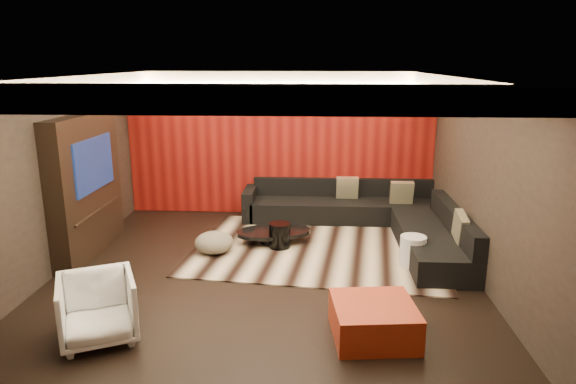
# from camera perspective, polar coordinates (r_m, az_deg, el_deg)

# --- Properties ---
(floor) EXTENTS (6.00, 6.00, 0.02)m
(floor) POSITION_cam_1_polar(r_m,az_deg,el_deg) (7.60, -2.55, -8.87)
(floor) COLOR black
(floor) RESTS_ON ground
(ceiling) EXTENTS (6.00, 6.00, 0.02)m
(ceiling) POSITION_cam_1_polar(r_m,az_deg,el_deg) (6.98, -2.81, 12.90)
(ceiling) COLOR silver
(ceiling) RESTS_ON ground
(wall_back) EXTENTS (6.00, 0.02, 2.80)m
(wall_back) POSITION_cam_1_polar(r_m,az_deg,el_deg) (10.11, -0.92, 5.36)
(wall_back) COLOR black
(wall_back) RESTS_ON ground
(wall_left) EXTENTS (0.02, 6.00, 2.80)m
(wall_left) POSITION_cam_1_polar(r_m,az_deg,el_deg) (8.05, -24.52, 1.68)
(wall_left) COLOR black
(wall_left) RESTS_ON ground
(wall_right) EXTENTS (0.02, 6.00, 2.80)m
(wall_right) POSITION_cam_1_polar(r_m,az_deg,el_deg) (7.48, 20.93, 1.15)
(wall_right) COLOR black
(wall_right) RESTS_ON ground
(red_feature_wall) EXTENTS (5.98, 0.05, 2.78)m
(red_feature_wall) POSITION_cam_1_polar(r_m,az_deg,el_deg) (10.07, -0.94, 5.33)
(red_feature_wall) COLOR #6B0C0A
(red_feature_wall) RESTS_ON ground
(soffit_back) EXTENTS (6.00, 0.60, 0.22)m
(soffit_back) POSITION_cam_1_polar(r_m,az_deg,el_deg) (9.68, -1.09, 12.63)
(soffit_back) COLOR silver
(soffit_back) RESTS_ON ground
(soffit_front) EXTENTS (6.00, 0.60, 0.22)m
(soffit_front) POSITION_cam_1_polar(r_m,az_deg,el_deg) (4.32, -6.61, 10.26)
(soffit_front) COLOR silver
(soffit_front) RESTS_ON ground
(soffit_left) EXTENTS (0.60, 4.80, 0.22)m
(soffit_left) POSITION_cam_1_polar(r_m,az_deg,el_deg) (7.75, -23.46, 11.02)
(soffit_left) COLOR silver
(soffit_left) RESTS_ON ground
(soffit_right) EXTENTS (0.60, 4.80, 0.22)m
(soffit_right) POSITION_cam_1_polar(r_m,az_deg,el_deg) (7.22, 19.47, 11.21)
(soffit_right) COLOR silver
(soffit_right) RESTS_ON ground
(cove_back) EXTENTS (4.80, 0.08, 0.04)m
(cove_back) POSITION_cam_1_polar(r_m,az_deg,el_deg) (9.34, -1.25, 12.01)
(cove_back) COLOR #FFD899
(cove_back) RESTS_ON ground
(cove_front) EXTENTS (4.80, 0.08, 0.04)m
(cove_front) POSITION_cam_1_polar(r_m,az_deg,el_deg) (4.66, -5.86, 9.47)
(cove_front) COLOR #FFD899
(cove_front) RESTS_ON ground
(cove_left) EXTENTS (0.08, 4.80, 0.04)m
(cove_left) POSITION_cam_1_polar(r_m,az_deg,el_deg) (7.61, -21.07, 10.52)
(cove_left) COLOR #FFD899
(cove_left) RESTS_ON ground
(cove_right) EXTENTS (0.08, 4.80, 0.04)m
(cove_right) POSITION_cam_1_polar(r_m,az_deg,el_deg) (7.14, 16.74, 10.66)
(cove_right) COLOR #FFD899
(cove_right) RESTS_ON ground
(tv_surround) EXTENTS (0.30, 2.00, 2.20)m
(tv_surround) POSITION_cam_1_polar(r_m,az_deg,el_deg) (8.56, -21.54, 0.63)
(tv_surround) COLOR black
(tv_surround) RESTS_ON ground
(tv_screen) EXTENTS (0.04, 1.30, 0.80)m
(tv_screen) POSITION_cam_1_polar(r_m,az_deg,el_deg) (8.43, -20.77, 2.93)
(tv_screen) COLOR black
(tv_screen) RESTS_ON ground
(tv_shelf) EXTENTS (0.04, 1.60, 0.04)m
(tv_shelf) POSITION_cam_1_polar(r_m,az_deg,el_deg) (8.60, -20.33, -1.97)
(tv_shelf) COLOR black
(tv_shelf) RESTS_ON ground
(rug) EXTENTS (4.31, 3.43, 0.02)m
(rug) POSITION_cam_1_polar(r_m,az_deg,el_deg) (8.44, 3.33, -6.29)
(rug) COLOR beige
(rug) RESTS_ON floor
(coffee_table) EXTENTS (1.53, 1.53, 0.21)m
(coffee_table) POSITION_cam_1_polar(r_m,az_deg,el_deg) (8.66, -1.59, -4.93)
(coffee_table) COLOR black
(coffee_table) RESTS_ON rug
(drum_stool) EXTENTS (0.46, 0.46, 0.41)m
(drum_stool) POSITION_cam_1_polar(r_m,az_deg,el_deg) (8.39, -0.94, -4.84)
(drum_stool) COLOR black
(drum_stool) RESTS_ON rug
(striped_pouf) EXTENTS (0.79, 0.79, 0.34)m
(striped_pouf) POSITION_cam_1_polar(r_m,az_deg,el_deg) (8.27, -8.20, -5.57)
(striped_pouf) COLOR beige
(striped_pouf) RESTS_ON rug
(white_side_table) EXTENTS (0.50, 0.50, 0.48)m
(white_side_table) POSITION_cam_1_polar(r_m,az_deg,el_deg) (7.88, 13.69, -6.46)
(white_side_table) COLOR silver
(white_side_table) RESTS_ON floor
(orange_ottoman) EXTENTS (0.98, 0.98, 0.40)m
(orange_ottoman) POSITION_cam_1_polar(r_m,az_deg,el_deg) (5.94, 9.50, -13.90)
(orange_ottoman) COLOR #A22414
(orange_ottoman) RESTS_ON floor
(armchair) EXTENTS (1.06, 1.07, 0.74)m
(armchair) POSITION_cam_1_polar(r_m,az_deg,el_deg) (6.11, -20.41, -12.04)
(armchair) COLOR white
(armchair) RESTS_ON floor
(sectional_sofa) EXTENTS (3.65, 3.50, 0.75)m
(sectional_sofa) POSITION_cam_1_polar(r_m,az_deg,el_deg) (9.28, 9.34, -2.89)
(sectional_sofa) COLOR black
(sectional_sofa) RESTS_ON floor
(throw_pillows) EXTENTS (1.79, 2.70, 0.50)m
(throw_pillows) POSITION_cam_1_polar(r_m,az_deg,el_deg) (9.15, 12.13, -0.94)
(throw_pillows) COLOR tan
(throw_pillows) RESTS_ON sectional_sofa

